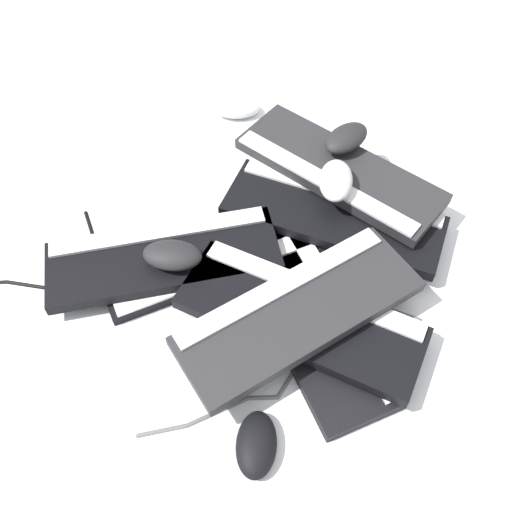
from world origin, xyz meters
TOP-DOWN VIEW (x-y plane):
  - ground_plane at (0.00, 0.00)m, footprint 3.20×3.20m
  - keyboard_0 at (0.17, -0.04)m, footprint 0.43×0.41m
  - keyboard_1 at (0.05, 0.06)m, footprint 0.46×0.33m
  - keyboard_2 at (0.06, -0.18)m, footprint 0.34×0.46m
  - keyboard_3 at (0.03, -0.17)m, footprint 0.24×0.46m
  - keyboard_4 at (0.26, -0.09)m, footprint 0.27×0.46m
  - keyboard_5 at (-0.03, 0.11)m, footprint 0.44×0.39m
  - keyboard_6 at (0.34, -0.04)m, footprint 0.15×0.44m
  - keyboard_7 at (0.02, -0.17)m, footprint 0.46×0.28m
  - mouse_0 at (0.28, -0.07)m, footprint 0.13×0.11m
  - mouse_1 at (-0.03, 0.08)m, footprint 0.11×0.13m
  - mouse_2 at (-0.19, -0.25)m, footprint 0.13×0.12m
  - mouse_3 at (0.41, 0.29)m, footprint 0.12×0.13m
  - mouse_4 at (0.40, -0.02)m, footprint 0.12×0.08m
  - cable_0 at (-0.20, 0.33)m, footprint 0.30×0.28m
  - cable_1 at (-0.04, -0.21)m, footprint 0.49×0.26m

SIDE VIEW (x-z plane):
  - ground_plane at x=0.00m, z-range 0.00..0.00m
  - cable_0 at x=-0.20m, z-range 0.00..0.01m
  - cable_1 at x=-0.04m, z-range 0.00..0.01m
  - keyboard_0 at x=0.17m, z-range 0.00..0.03m
  - keyboard_1 at x=0.05m, z-range 0.00..0.03m
  - keyboard_2 at x=0.06m, z-range 0.00..0.03m
  - mouse_2 at x=-0.19m, z-range 0.00..0.04m
  - mouse_3 at x=0.41m, z-range 0.00..0.04m
  - keyboard_3 at x=0.03m, z-range 0.03..0.06m
  - keyboard_4 at x=0.26m, z-range 0.03..0.06m
  - keyboard_5 at x=-0.03m, z-range 0.03..0.06m
  - keyboard_6 at x=0.34m, z-range 0.06..0.09m
  - keyboard_7 at x=0.02m, z-range 0.06..0.09m
  - mouse_1 at x=-0.03m, z-range 0.06..0.10m
  - mouse_0 at x=0.28m, z-range 0.09..0.13m
  - mouse_4 at x=0.40m, z-range 0.09..0.13m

